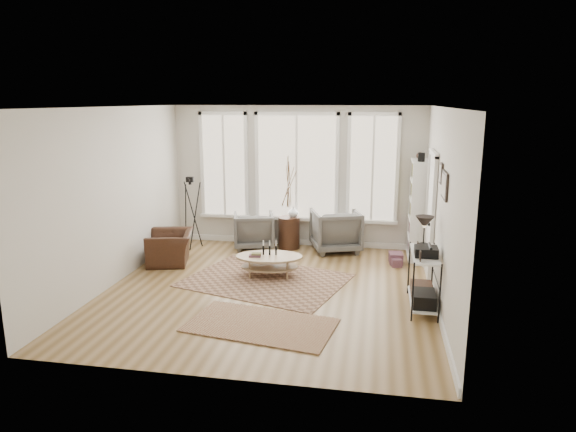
% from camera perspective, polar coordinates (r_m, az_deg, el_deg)
% --- Properties ---
extents(room, '(5.50, 5.54, 2.90)m').
position_cam_1_polar(room, '(8.02, -1.99, 1.43)').
color(room, '#97774D').
rests_on(room, ground).
extents(bay_window, '(4.14, 0.12, 2.24)m').
position_cam_1_polar(bay_window, '(10.61, 0.96, 5.21)').
color(bay_window, tan).
rests_on(bay_window, ground).
extents(door, '(0.09, 1.06, 2.22)m').
position_cam_1_polar(door, '(9.05, 15.56, 0.31)').
color(door, white).
rests_on(door, ground).
extents(bookcase, '(0.31, 0.85, 2.06)m').
position_cam_1_polar(bookcase, '(10.13, 14.22, 0.71)').
color(bookcase, white).
rests_on(bookcase, ground).
extents(low_shelf, '(0.38, 1.08, 1.30)m').
position_cam_1_polar(low_shelf, '(7.81, 14.84, -6.28)').
color(low_shelf, white).
rests_on(low_shelf, ground).
extents(wall_art, '(0.04, 0.88, 0.44)m').
position_cam_1_polar(wall_art, '(7.53, 16.91, 3.62)').
color(wall_art, black).
rests_on(wall_art, ground).
extents(rug_main, '(3.00, 2.56, 0.01)m').
position_cam_1_polar(rug_main, '(8.81, -2.49, -7.14)').
color(rug_main, brown).
rests_on(rug_main, ground).
extents(rug_runner, '(2.12, 1.40, 0.01)m').
position_cam_1_polar(rug_runner, '(7.15, -3.06, -11.96)').
color(rug_runner, brown).
rests_on(rug_runner, ground).
extents(coffee_table, '(1.24, 0.87, 0.53)m').
position_cam_1_polar(coffee_table, '(8.95, -2.15, -4.92)').
color(coffee_table, '#A2855F').
rests_on(coffee_table, ground).
extents(armchair_left, '(0.99, 1.01, 0.75)m').
position_cam_1_polar(armchair_left, '(10.62, -3.83, -1.59)').
color(armchair_left, '#5F5E5B').
rests_on(armchair_left, ground).
extents(armchair_right, '(1.16, 1.18, 0.85)m').
position_cam_1_polar(armchair_right, '(10.42, 5.31, -1.60)').
color(armchair_right, '#5F5E5B').
rests_on(armchair_right, ground).
extents(side_table, '(0.44, 0.44, 1.85)m').
position_cam_1_polar(side_table, '(10.46, 0.11, 1.10)').
color(side_table, '#391E12').
rests_on(side_table, ground).
extents(vase, '(0.27, 0.27, 0.22)m').
position_cam_1_polar(vase, '(10.50, 0.59, 0.49)').
color(vase, silver).
rests_on(vase, side_table).
extents(accent_chair, '(1.10, 1.02, 0.60)m').
position_cam_1_polar(accent_chair, '(9.89, -12.94, -3.43)').
color(accent_chair, '#391E12').
rests_on(accent_chair, ground).
extents(tripod_camera, '(0.52, 0.52, 1.48)m').
position_cam_1_polar(tripod_camera, '(10.74, -10.69, 0.07)').
color(tripod_camera, black).
rests_on(tripod_camera, ground).
extents(book_stack_near, '(0.27, 0.33, 0.20)m').
position_cam_1_polar(book_stack_near, '(9.89, 11.88, -4.59)').
color(book_stack_near, maroon).
rests_on(book_stack_near, ground).
extents(book_stack_far, '(0.23, 0.27, 0.15)m').
position_cam_1_polar(book_stack_far, '(9.72, 11.90, -5.06)').
color(book_stack_far, maroon).
rests_on(book_stack_far, ground).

